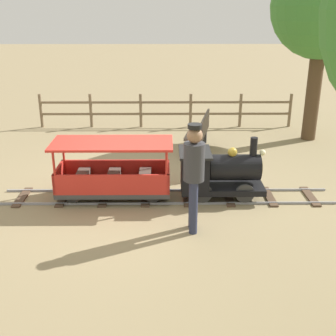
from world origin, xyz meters
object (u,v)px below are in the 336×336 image
object	(u,v)px
park_bench	(199,132)
passenger_car	(114,175)
conductor_person	(194,170)
oak_tree_near	(323,8)
locomotive	(217,172)

from	to	relation	value
park_bench	passenger_car	bearing A→B (deg)	-32.29
conductor_person	oak_tree_near	xyz separation A→B (m)	(-4.59, 3.14, 2.10)
passenger_car	conductor_person	world-z (taller)	conductor_person
locomotive	passenger_car	size ratio (longest dim) A/B	0.72
oak_tree_near	locomotive	bearing A→B (deg)	-37.77
locomotive	park_bench	world-z (taller)	locomotive
locomotive	park_bench	xyz separation A→B (m)	(-2.61, -0.10, -0.07)
oak_tree_near	passenger_car	bearing A→B (deg)	-52.04
passenger_car	park_bench	size ratio (longest dim) A/B	1.48
conductor_person	oak_tree_near	size ratio (longest dim) A/B	0.38
locomotive	conductor_person	bearing A→B (deg)	-22.28
locomotive	passenger_car	bearing A→B (deg)	-90.00
locomotive	passenger_car	world-z (taller)	locomotive
conductor_person	park_bench	xyz separation A→B (m)	(-3.75, 0.37, -0.54)
passenger_car	oak_tree_near	xyz separation A→B (m)	(-3.45, 4.42, 2.63)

